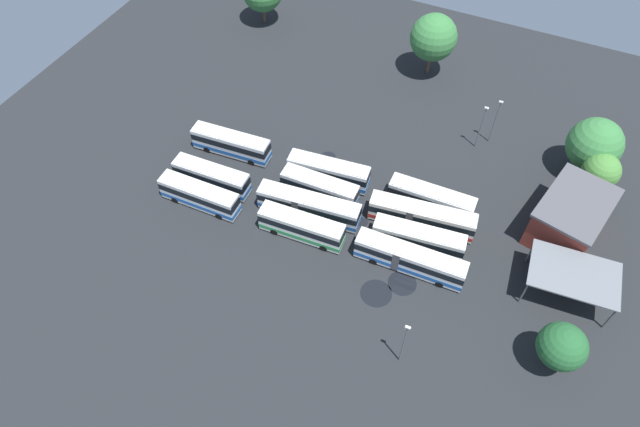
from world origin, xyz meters
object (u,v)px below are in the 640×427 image
(bus_row1_slot3, at_px, (329,171))
(tree_northeast, at_px, (562,347))
(bus_row0_slot1, at_px, (212,177))
(bus_row1_slot2, at_px, (320,188))
(bus_row2_slot1, at_px, (418,239))
(bus_row2_slot3, at_px, (431,199))
(lamp_post_mid_lot, at_px, (481,125))
(tree_north_edge, at_px, (601,171))
(tree_east_edge, at_px, (434,38))
(lamp_post_far_corner, at_px, (404,343))
(bus_row0_slot3, at_px, (231,144))
(bus_row1_slot1, at_px, (309,206))
(bus_row2_slot0, at_px, (410,259))
(lamp_post_by_building, at_px, (495,120))
(depot_building, at_px, (570,217))
(tree_northwest, at_px, (595,145))
(maintenance_shelter, at_px, (575,275))
(bus_row0_slot0, at_px, (200,195))
(bus_row1_slot0, at_px, (302,227))
(bus_row2_slot2, at_px, (421,216))

(bus_row1_slot3, height_order, tree_northeast, tree_northeast)
(bus_row0_slot1, relative_size, bus_row1_slot2, 1.02)
(bus_row2_slot1, relative_size, bus_row2_slot3, 1.02)
(lamp_post_mid_lot, relative_size, tree_northeast, 1.05)
(tree_north_edge, bearing_deg, lamp_post_mid_lot, 171.04)
(tree_east_edge, bearing_deg, lamp_post_mid_lot, -48.72)
(bus_row2_slot1, bearing_deg, tree_east_edge, 106.15)
(bus_row1_slot3, relative_size, lamp_post_far_corner, 1.44)
(bus_row0_slot3, relative_size, bus_row1_slot1, 0.84)
(bus_row2_slot0, xyz_separation_m, lamp_post_mid_lot, (1.90, 24.07, 2.20))
(lamp_post_by_building, height_order, tree_north_edge, lamp_post_by_building)
(bus_row0_slot3, relative_size, depot_building, 0.94)
(bus_row1_slot2, distance_m, tree_northeast, 34.60)
(bus_row0_slot1, relative_size, bus_row1_slot1, 0.78)
(lamp_post_mid_lot, relative_size, tree_northwest, 0.82)
(bus_row0_slot3, height_order, bus_row2_slot3, same)
(maintenance_shelter, distance_m, tree_northeast, 9.78)
(bus_row0_slot3, distance_m, tree_northeast, 49.52)
(depot_building, bearing_deg, bus_row2_slot1, -147.54)
(bus_row0_slot0, distance_m, bus_row2_slot0, 28.50)
(bus_row2_slot0, distance_m, tree_northwest, 30.54)
(lamp_post_mid_lot, relative_size, lamp_post_by_building, 0.98)
(bus_row1_slot2, distance_m, bus_row2_slot0, 15.66)
(lamp_post_by_building, relative_size, tree_northeast, 1.07)
(bus_row0_slot0, distance_m, tree_east_edge, 44.12)
(bus_row1_slot2, relative_size, maintenance_shelter, 1.00)
(bus_row1_slot2, relative_size, tree_northwest, 1.17)
(bus_row2_slot1, height_order, lamp_post_by_building, lamp_post_by_building)
(lamp_post_mid_lot, distance_m, lamp_post_by_building, 2.42)
(tree_east_edge, bearing_deg, lamp_post_far_corner, -75.12)
(bus_row1_slot0, bearing_deg, bus_row1_slot1, 101.78)
(bus_row1_slot1, bearing_deg, maintenance_shelter, 3.81)
(bus_row0_slot0, height_order, bus_row1_slot2, same)
(maintenance_shelter, bearing_deg, bus_row1_slot3, 172.36)
(bus_row2_slot3, bearing_deg, bus_row0_slot3, -175.60)
(bus_row2_slot3, relative_size, depot_building, 0.93)
(bus_row1_slot0, distance_m, lamp_post_by_building, 32.27)
(tree_north_edge, bearing_deg, tree_northwest, 112.51)
(bus_row0_slot3, distance_m, bus_row2_slot0, 30.58)
(bus_row2_slot3, xyz_separation_m, tree_east_edge, (-9.36, 27.46, 4.79))
(bus_row2_slot0, bearing_deg, bus_row1_slot2, 158.94)
(bus_row2_slot2, relative_size, depot_building, 1.12)
(bus_row2_slot0, xyz_separation_m, bus_row2_slot2, (-0.80, 6.84, 0.00))
(bus_row0_slot0, relative_size, bus_row1_slot2, 1.05)
(tree_north_edge, bearing_deg, depot_building, -104.56)
(tree_north_edge, bearing_deg, lamp_post_by_building, 163.20)
(bus_row2_slot1, bearing_deg, bus_row2_slot3, 94.64)
(bus_row1_slot1, bearing_deg, bus_row1_slot3, 91.14)
(bus_row2_slot0, bearing_deg, lamp_post_far_corner, -74.84)
(depot_building, relative_size, tree_east_edge, 1.18)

